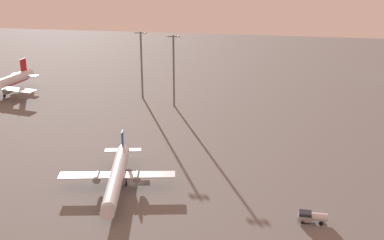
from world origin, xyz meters
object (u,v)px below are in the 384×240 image
(apron_light_east, at_px, (174,66))
(apron_light_central, at_px, (141,60))
(airplane_near_gate, at_px, (117,175))
(fuel_truck, at_px, (312,217))

(apron_light_east, relative_size, apron_light_central, 1.02)
(airplane_near_gate, bearing_deg, fuel_truck, 159.11)
(apron_light_east, distance_m, apron_light_central, 15.91)
(apron_light_east, bearing_deg, fuel_truck, -59.51)
(apron_light_east, height_order, apron_light_central, apron_light_east)
(fuel_truck, relative_size, apron_light_central, 0.25)
(fuel_truck, height_order, apron_light_central, apron_light_central)
(airplane_near_gate, distance_m, apron_light_east, 67.46)
(airplane_near_gate, relative_size, apron_light_central, 1.43)
(airplane_near_gate, xyz_separation_m, fuel_truck, (46.59, -9.07, -2.22))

